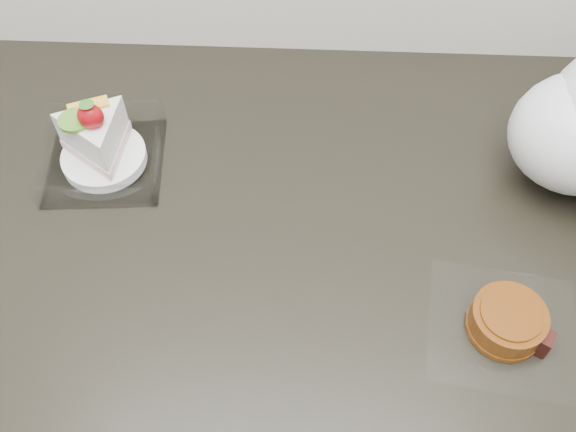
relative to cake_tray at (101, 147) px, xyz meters
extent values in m
cube|color=black|center=(0.21, -0.07, -0.50)|extent=(2.00, 0.60, 0.86)
cube|color=black|center=(0.21, -0.07, -0.05)|extent=(2.04, 0.64, 0.04)
cube|color=white|center=(0.00, 0.00, -0.03)|extent=(0.16, 0.16, 0.00)
cylinder|color=white|center=(0.00, 0.00, -0.02)|extent=(0.11, 0.11, 0.02)
ellipsoid|color=#B80C17|center=(0.01, -0.01, 0.07)|extent=(0.03, 0.03, 0.03)
cone|color=#2D7223|center=(0.01, -0.01, 0.08)|extent=(0.02, 0.02, 0.01)
cylinder|color=#58A42F|center=(-0.02, -0.01, 0.06)|extent=(0.04, 0.04, 0.01)
cube|color=yellow|center=(-0.01, 0.02, 0.06)|extent=(0.05, 0.04, 0.01)
cube|color=white|center=(0.50, -0.22, -0.03)|extent=(0.18, 0.18, 0.00)
cylinder|color=#6E320D|center=(0.50, -0.22, -0.01)|extent=(0.08, 0.08, 0.03)
cylinder|color=#6E320D|center=(0.50, -0.22, -0.03)|extent=(0.09, 0.09, 0.01)
cylinder|color=#6E320D|center=(0.50, -0.22, 0.01)|extent=(0.07, 0.07, 0.00)
cube|color=black|center=(0.53, -0.24, -0.02)|extent=(0.03, 0.03, 0.03)
camera|label=1|loc=(0.27, -0.55, 0.63)|focal=40.00mm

